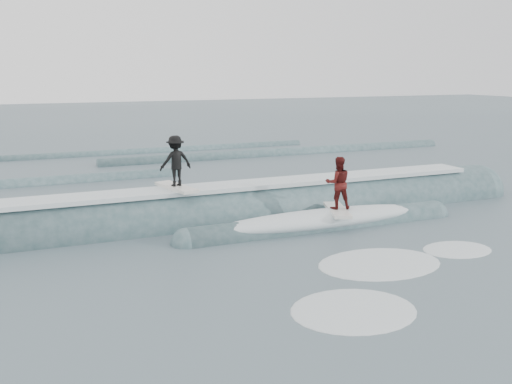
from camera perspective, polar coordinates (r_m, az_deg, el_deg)
name	(u,v)px	position (r m, az deg, el deg)	size (l,w,h in m)	color
ground	(316,262)	(15.31, 6.00, -6.99)	(160.00, 160.00, 0.00)	#384852
breaking_wave	(254,218)	(19.53, -0.23, -2.57)	(22.81, 3.92, 2.29)	#335156
surfer_black	(176,163)	(18.54, -8.04, 2.85)	(1.12, 2.07, 1.73)	silver
surfer_red	(338,186)	(18.51, 8.20, 0.62)	(1.17, 2.07, 1.80)	silver
whitewater	(422,269)	(15.31, 16.30, -7.43)	(9.43, 4.52, 0.10)	silver
far_swells	(153,164)	(31.42, -10.25, 2.79)	(40.69, 8.65, 0.80)	#335156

